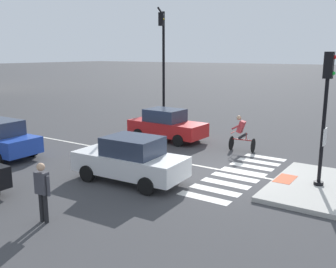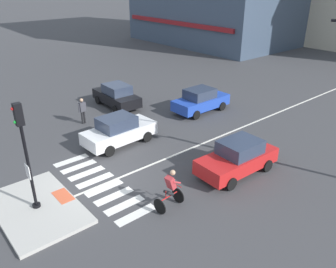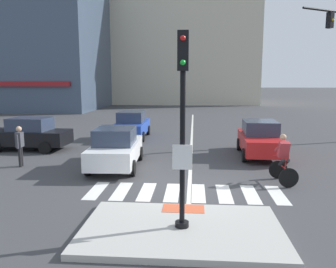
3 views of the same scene
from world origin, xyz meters
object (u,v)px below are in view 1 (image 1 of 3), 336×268
at_px(car_white_westbound_near, 131,159).
at_px(cyclist, 241,133).
at_px(car_red_eastbound_mid, 167,125).
at_px(signal_pole, 325,107).
at_px(pedestrian_at_curb_left, 42,188).
at_px(traffic_light_mast, 163,51).

distance_m(car_white_westbound_near, cyclist, 6.40).
height_order(car_white_westbound_near, car_red_eastbound_mid, same).
relative_size(car_white_westbound_near, car_red_eastbound_mid, 1.00).
distance_m(signal_pole, cyclist, 5.72).
distance_m(car_red_eastbound_mid, cyclist, 4.18).
distance_m(signal_pole, car_white_westbound_near, 6.77).
distance_m(car_white_westbound_near, car_red_eastbound_mid, 6.72).
height_order(car_red_eastbound_mid, pedestrian_at_curb_left, pedestrian_at_curb_left).
xyz_separation_m(traffic_light_mast, car_white_westbound_near, (-11.48, -6.45, -3.86)).
bearing_deg(traffic_light_mast, car_white_westbound_near, -150.70).
bearing_deg(signal_pole, car_white_westbound_near, 116.36).
bearing_deg(pedestrian_at_curb_left, traffic_light_mast, 23.22).
relative_size(signal_pole, cyclist, 2.62).
distance_m(traffic_light_mast, car_red_eastbound_mid, 7.59).
distance_m(cyclist, pedestrian_at_curb_left, 10.23).
height_order(signal_pole, traffic_light_mast, traffic_light_mast).
xyz_separation_m(cyclist, pedestrian_at_curb_left, (-10.13, 1.41, 0.11)).
bearing_deg(car_white_westbound_near, car_red_eastbound_mid, 22.81).
bearing_deg(car_red_eastbound_mid, signal_pole, -111.59).
xyz_separation_m(car_red_eastbound_mid, pedestrian_at_curb_left, (-10.13, -2.77, 0.17)).
bearing_deg(car_white_westbound_near, pedestrian_at_curb_left, -177.59).
distance_m(signal_pole, car_red_eastbound_mid, 9.26).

